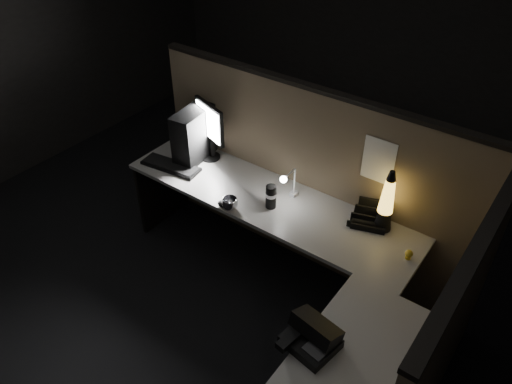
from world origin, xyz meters
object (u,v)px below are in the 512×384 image
Objects in this scene: pc_tower at (195,135)px; monitor at (210,126)px; keyboard at (171,166)px; lava_lamp at (386,205)px; desk_phone at (312,336)px.

monitor is at bearing 29.16° from pc_tower.
keyboard is 1.70m from lava_lamp.
desk_phone is at bearing -84.92° from lava_lamp.
pc_tower is 0.31m from keyboard.
pc_tower is at bearing 67.62° from keyboard.
pc_tower is at bearing 159.23° from desk_phone.
monitor reaches higher than desk_phone.
keyboard is (-0.06, -0.23, -0.20)m from pc_tower.
desk_phone is (1.76, -0.76, 0.05)m from keyboard.
monitor reaches higher than lava_lamp.
keyboard is at bearing -99.13° from monitor.
lava_lamp is at bearing 104.67° from desk_phone.
lava_lamp is (1.66, 0.32, 0.18)m from keyboard.
desk_phone is (1.70, -0.99, -0.15)m from pc_tower.
lava_lamp reaches higher than pc_tower.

